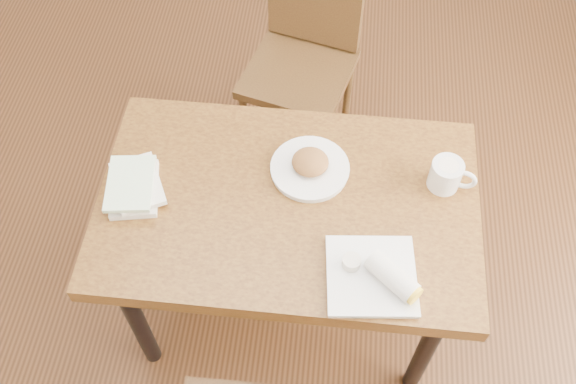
# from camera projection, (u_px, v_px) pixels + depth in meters

# --- Properties ---
(ground) EXTENTS (4.00, 5.00, 0.01)m
(ground) POSITION_uv_depth(u_px,v_px,m) (288.00, 302.00, 2.63)
(ground) COLOR #472814
(ground) RESTS_ON ground
(table) EXTENTS (1.20, 0.76, 0.75)m
(table) POSITION_uv_depth(u_px,v_px,m) (288.00, 216.00, 2.08)
(table) COLOR brown
(table) RESTS_ON ground
(chair_far) EXTENTS (0.51, 0.51, 0.95)m
(chair_far) POSITION_uv_depth(u_px,v_px,m) (305.00, 47.00, 2.68)
(chair_far) COLOR #422E12
(chair_far) RESTS_ON ground
(plate_scone) EXTENTS (0.26, 0.26, 0.08)m
(plate_scone) POSITION_uv_depth(u_px,v_px,m) (310.00, 166.00, 2.05)
(plate_scone) COLOR white
(plate_scone) RESTS_ON table
(coffee_mug) EXTENTS (0.15, 0.10, 0.10)m
(coffee_mug) POSITION_uv_depth(u_px,v_px,m) (447.00, 175.00, 2.00)
(coffee_mug) COLOR white
(coffee_mug) RESTS_ON table
(plate_burrito) EXTENTS (0.28, 0.28, 0.09)m
(plate_burrito) POSITION_uv_depth(u_px,v_px,m) (378.00, 276.00, 1.83)
(plate_burrito) COLOR white
(plate_burrito) RESTS_ON table
(book_stack) EXTENTS (0.22, 0.25, 0.06)m
(book_stack) POSITION_uv_depth(u_px,v_px,m) (134.00, 186.00, 2.00)
(book_stack) COLOR white
(book_stack) RESTS_ON table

